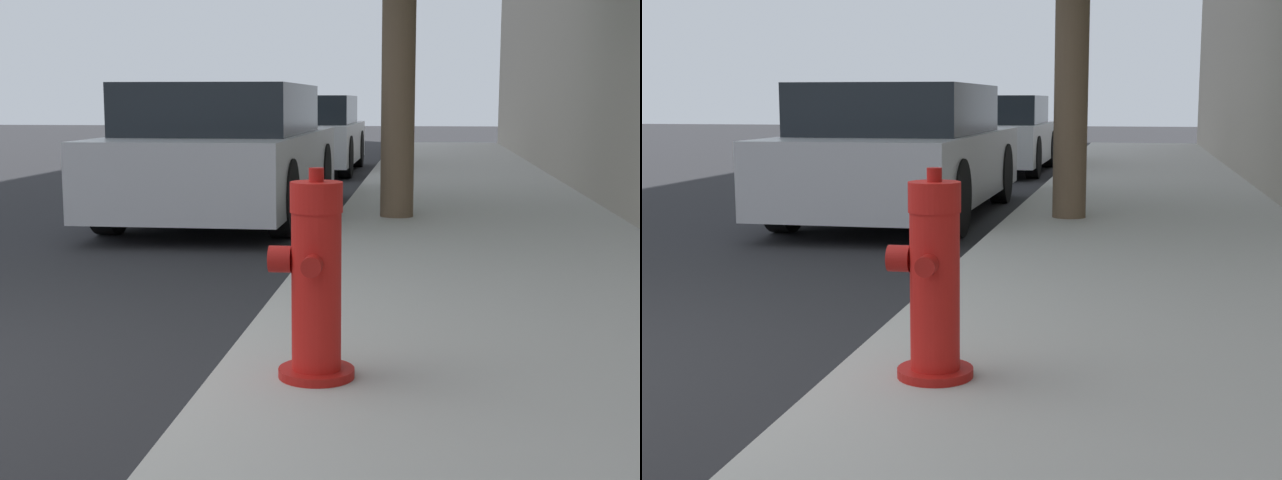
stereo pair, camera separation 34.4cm
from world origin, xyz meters
The scene contains 4 objects.
sidewalk_slab centered at (2.97, 0.00, 0.08)m, with size 2.63×40.00×0.15m.
fire_hydrant centered at (2.07, 0.18, 0.52)m, with size 0.33×0.34×0.82m.
parked_car_near centered at (0.42, 6.03, 0.68)m, with size 1.82×4.50×1.38m.
parked_car_mid centered at (0.47, 12.08, 0.64)m, with size 1.69×3.89×1.30m.
Camera 2 is at (2.83, -3.10, 1.22)m, focal length 50.00 mm.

